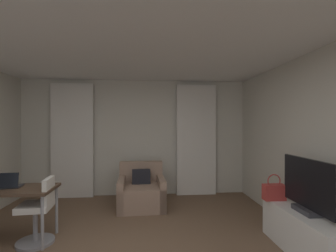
# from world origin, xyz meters

# --- Properties ---
(wall_window) EXTENTS (5.12, 0.06, 2.60)m
(wall_window) POSITION_xyz_m (0.00, 3.03, 1.30)
(wall_window) COLOR beige
(wall_window) RESTS_ON ground
(ceiling) EXTENTS (5.12, 6.12, 0.06)m
(ceiling) POSITION_xyz_m (0.00, 0.00, 2.63)
(ceiling) COLOR white
(ceiling) RESTS_ON wall_left
(curtain_left_panel) EXTENTS (0.90, 0.06, 2.50)m
(curtain_left_panel) POSITION_xyz_m (-1.38, 2.90, 1.25)
(curtain_left_panel) COLOR silver
(curtain_left_panel) RESTS_ON ground
(curtain_right_panel) EXTENTS (0.90, 0.06, 2.50)m
(curtain_right_panel) POSITION_xyz_m (1.38, 2.90, 1.25)
(curtain_right_panel) COLOR silver
(curtain_right_panel) RESTS_ON ground
(armchair) EXTENTS (0.92, 0.92, 0.83)m
(armchair) POSITION_xyz_m (0.15, 2.17, 0.28)
(armchair) COLOR #997A66
(armchair) RESTS_ON ground
(desk_chair) EXTENTS (0.48, 0.48, 0.88)m
(desk_chair) POSITION_xyz_m (-1.19, 0.81, 0.39)
(desk_chair) COLOR gray
(desk_chair) RESTS_ON ground
(laptop) EXTENTS (0.35, 0.28, 0.22)m
(laptop) POSITION_xyz_m (-1.64, 0.91, 0.78)
(laptop) COLOR #2D2D33
(laptop) RESTS_ON desk
(tv_console) EXTENTS (0.46, 1.33, 0.53)m
(tv_console) POSITION_xyz_m (2.22, 0.24, 0.27)
(tv_console) COLOR white
(tv_console) RESTS_ON ground
(tv_flatscreen) EXTENTS (0.20, 0.93, 0.66)m
(tv_flatscreen) POSITION_xyz_m (2.22, 0.22, 0.84)
(tv_flatscreen) COLOR #333338
(tv_flatscreen) RESTS_ON tv_console
(handbag_primary) EXTENTS (0.30, 0.14, 0.37)m
(handbag_primary) POSITION_xyz_m (2.07, 0.74, 0.65)
(handbag_primary) COLOR #B73833
(handbag_primary) RESTS_ON tv_console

